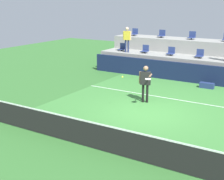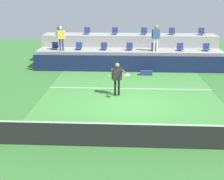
{
  "view_description": "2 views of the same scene",
  "coord_description": "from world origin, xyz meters",
  "px_view_note": "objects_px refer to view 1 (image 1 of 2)",
  "views": [
    {
      "loc": [
        5.46,
        -11.75,
        4.62
      ],
      "look_at": [
        -0.8,
        -1.48,
        1.23
      ],
      "focal_mm": 51.68,
      "sensor_mm": 36.0,
      "label": 1
    },
    {
      "loc": [
        -0.25,
        -12.58,
        5.0
      ],
      "look_at": [
        -0.79,
        -1.51,
        1.24
      ],
      "focal_mm": 45.4,
      "sensor_mm": 36.0,
      "label": 2
    }
  ],
  "objects_px": {
    "stadium_chair_lower_mid_left": "(171,52)",
    "stadium_chair_upper_far_left": "(135,33)",
    "stadium_chair_lower_center": "(200,54)",
    "stadium_chair_upper_left": "(162,34)",
    "tennis_player": "(145,80)",
    "stadium_chair_lower_far_left": "(122,48)",
    "stadium_chair_lower_left": "(145,50)",
    "equipment_bag": "(207,85)",
    "tennis_ball": "(122,77)",
    "spectator_in_white": "(127,37)",
    "stadium_chair_upper_mid_left": "(192,36)"
  },
  "relations": [
    {
      "from": "stadium_chair_lower_mid_left",
      "to": "stadium_chair_upper_far_left",
      "type": "relative_size",
      "value": 1.0
    },
    {
      "from": "stadium_chair_lower_center",
      "to": "stadium_chair_upper_far_left",
      "type": "xyz_separation_m",
      "value": [
        -5.33,
        1.8,
        0.85
      ]
    },
    {
      "from": "stadium_chair_upper_left",
      "to": "tennis_player",
      "type": "distance_m",
      "value": 8.31
    },
    {
      "from": "stadium_chair_lower_far_left",
      "to": "stadium_chair_upper_left",
      "type": "height_order",
      "value": "stadium_chair_upper_left"
    },
    {
      "from": "stadium_chair_lower_left",
      "to": "equipment_bag",
      "type": "xyz_separation_m",
      "value": [
        4.68,
        -2.0,
        -1.31
      ]
    },
    {
      "from": "stadium_chair_lower_center",
      "to": "tennis_player",
      "type": "distance_m",
      "value": 6.06
    },
    {
      "from": "stadium_chair_upper_left",
      "to": "stadium_chair_lower_center",
      "type": "bearing_deg",
      "value": -29.14
    },
    {
      "from": "stadium_chair_upper_far_left",
      "to": "tennis_ball",
      "type": "xyz_separation_m",
      "value": [
        4.32,
        -9.36,
        -0.82
      ]
    },
    {
      "from": "spectator_in_white",
      "to": "tennis_ball",
      "type": "height_order",
      "value": "spectator_in_white"
    },
    {
      "from": "tennis_ball",
      "to": "equipment_bag",
      "type": "xyz_separation_m",
      "value": [
        2.09,
        5.55,
        -1.34
      ]
    },
    {
      "from": "stadium_chair_lower_mid_left",
      "to": "stadium_chair_lower_center",
      "type": "height_order",
      "value": "same"
    },
    {
      "from": "stadium_chair_lower_far_left",
      "to": "stadium_chair_upper_far_left",
      "type": "relative_size",
      "value": 1.0
    },
    {
      "from": "stadium_chair_lower_mid_left",
      "to": "tennis_player",
      "type": "relative_size",
      "value": 0.3
    },
    {
      "from": "stadium_chair_upper_far_left",
      "to": "stadium_chair_upper_left",
      "type": "xyz_separation_m",
      "value": [
        2.1,
        0.0,
        0.0
      ]
    },
    {
      "from": "stadium_chair_lower_mid_left",
      "to": "stadium_chair_upper_left",
      "type": "relative_size",
      "value": 1.0
    },
    {
      "from": "stadium_chair_upper_far_left",
      "to": "tennis_ball",
      "type": "bearing_deg",
      "value": -65.21
    },
    {
      "from": "stadium_chair_upper_far_left",
      "to": "spectator_in_white",
      "type": "bearing_deg",
      "value": -74.97
    },
    {
      "from": "stadium_chair_upper_left",
      "to": "equipment_bag",
      "type": "height_order",
      "value": "stadium_chair_upper_left"
    },
    {
      "from": "stadium_chair_lower_center",
      "to": "tennis_player",
      "type": "xyz_separation_m",
      "value": [
        -0.67,
        -6.01,
        -0.4
      ]
    },
    {
      "from": "stadium_chair_lower_far_left",
      "to": "spectator_in_white",
      "type": "height_order",
      "value": "spectator_in_white"
    },
    {
      "from": "tennis_player",
      "to": "equipment_bag",
      "type": "distance_m",
      "value": 4.47
    },
    {
      "from": "stadium_chair_upper_far_left",
      "to": "stadium_chair_lower_center",
      "type": "bearing_deg",
      "value": -18.67
    },
    {
      "from": "stadium_chair_lower_mid_left",
      "to": "stadium_chair_upper_left",
      "type": "height_order",
      "value": "stadium_chair_upper_left"
    },
    {
      "from": "stadium_chair_lower_center",
      "to": "equipment_bag",
      "type": "xyz_separation_m",
      "value": [
        1.09,
        -2.0,
        -1.31
      ]
    },
    {
      "from": "spectator_in_white",
      "to": "stadium_chair_upper_mid_left",
      "type": "bearing_deg",
      "value": 31.04
    },
    {
      "from": "tennis_player",
      "to": "equipment_bag",
      "type": "xyz_separation_m",
      "value": [
        1.76,
        4.01,
        -0.91
      ]
    },
    {
      "from": "tennis_player",
      "to": "equipment_bag",
      "type": "bearing_deg",
      "value": 66.33
    },
    {
      "from": "stadium_chair_upper_left",
      "to": "equipment_bag",
      "type": "bearing_deg",
      "value": -41.39
    },
    {
      "from": "stadium_chair_lower_mid_left",
      "to": "spectator_in_white",
      "type": "distance_m",
      "value": 3.06
    },
    {
      "from": "stadium_chair_lower_far_left",
      "to": "stadium_chair_lower_left",
      "type": "bearing_deg",
      "value": 0.0
    },
    {
      "from": "spectator_in_white",
      "to": "equipment_bag",
      "type": "xyz_separation_m",
      "value": [
        5.83,
        -1.62,
        -2.09
      ]
    },
    {
      "from": "tennis_player",
      "to": "tennis_ball",
      "type": "distance_m",
      "value": 1.64
    },
    {
      "from": "equipment_bag",
      "to": "stadium_chair_lower_mid_left",
      "type": "bearing_deg",
      "value": 145.32
    },
    {
      "from": "stadium_chair_lower_mid_left",
      "to": "stadium_chair_upper_far_left",
      "type": "xyz_separation_m",
      "value": [
        -3.52,
        1.8,
        0.85
      ]
    },
    {
      "from": "stadium_chair_lower_left",
      "to": "stadium_chair_upper_left",
      "type": "bearing_deg",
      "value": 78.55
    },
    {
      "from": "stadium_chair_lower_left",
      "to": "stadium_chair_upper_mid_left",
      "type": "relative_size",
      "value": 1.0
    },
    {
      "from": "equipment_bag",
      "to": "stadium_chair_lower_far_left",
      "type": "bearing_deg",
      "value": 162.59
    },
    {
      "from": "stadium_chair_lower_far_left",
      "to": "tennis_ball",
      "type": "distance_m",
      "value": 8.69
    },
    {
      "from": "stadium_chair_lower_left",
      "to": "stadium_chair_upper_left",
      "type": "xyz_separation_m",
      "value": [
        0.36,
        1.8,
        0.85
      ]
    },
    {
      "from": "stadium_chair_lower_center",
      "to": "spectator_in_white",
      "type": "bearing_deg",
      "value": -175.37
    },
    {
      "from": "spectator_in_white",
      "to": "tennis_ball",
      "type": "distance_m",
      "value": 8.12
    },
    {
      "from": "tennis_ball",
      "to": "stadium_chair_lower_center",
      "type": "bearing_deg",
      "value": 82.43
    },
    {
      "from": "stadium_chair_upper_left",
      "to": "tennis_ball",
      "type": "distance_m",
      "value": 9.65
    },
    {
      "from": "stadium_chair_lower_far_left",
      "to": "stadium_chair_lower_mid_left",
      "type": "distance_m",
      "value": 3.49
    },
    {
      "from": "stadium_chair_lower_center",
      "to": "tennis_ball",
      "type": "relative_size",
      "value": 7.65
    },
    {
      "from": "tennis_player",
      "to": "equipment_bag",
      "type": "height_order",
      "value": "tennis_player"
    },
    {
      "from": "stadium_chair_upper_left",
      "to": "stadium_chair_lower_far_left",
      "type": "bearing_deg",
      "value": -139.05
    },
    {
      "from": "stadium_chair_lower_far_left",
      "to": "stadium_chair_upper_mid_left",
      "type": "relative_size",
      "value": 1.0
    },
    {
      "from": "stadium_chair_upper_left",
      "to": "stadium_chair_upper_mid_left",
      "type": "distance_m",
      "value": 2.12
    },
    {
      "from": "stadium_chair_upper_far_left",
      "to": "equipment_bag",
      "type": "relative_size",
      "value": 0.68
    }
  ]
}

